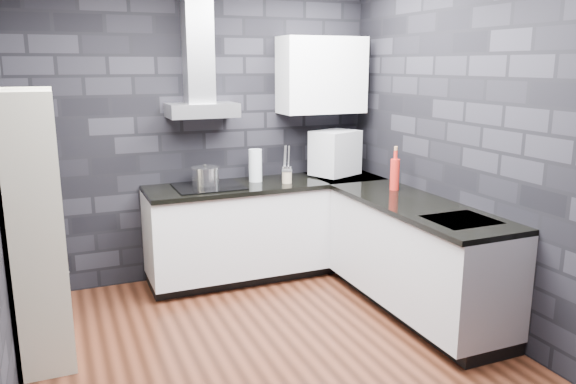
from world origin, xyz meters
TOP-DOWN VIEW (x-y plane):
  - ground at (0.00, 0.00)m, footprint 3.20×3.20m
  - wall_back at (0.00, 1.62)m, footprint 3.20×0.05m
  - wall_front at (0.00, -1.62)m, footprint 3.20×0.05m
  - wall_right at (1.62, 0.00)m, footprint 0.05×3.20m
  - toekick_back at (0.50, 1.34)m, footprint 2.18×0.50m
  - toekick_right at (1.34, 0.10)m, footprint 0.50×1.78m
  - counter_back_cab at (0.50, 1.30)m, footprint 2.20×0.60m
  - counter_right_cab at (1.30, 0.10)m, footprint 0.60×1.80m
  - counter_back_top at (0.50, 1.29)m, footprint 2.20×0.62m
  - counter_right_top at (1.29, 0.10)m, footprint 0.62×1.80m
  - counter_corner_top at (1.30, 1.30)m, footprint 0.62×0.62m
  - hood_body at (-0.05, 1.43)m, footprint 0.60×0.34m
  - hood_chimney at (-0.05, 1.50)m, footprint 0.24×0.20m
  - upper_cabinet at (1.10, 1.43)m, footprint 0.80×0.35m
  - cooktop at (-0.05, 1.30)m, footprint 0.58×0.50m
  - sink_rim at (1.30, -0.40)m, footprint 0.44×0.40m
  - pot at (-0.06, 1.37)m, footprint 0.31×0.31m
  - glass_vase at (0.41, 1.37)m, footprint 0.15×0.15m
  - storage_jar at (0.65, 1.20)m, footprint 0.11×0.11m
  - utensil_crock at (0.70, 1.34)m, footprint 0.13×0.13m
  - appliance_garage at (1.20, 1.32)m, footprint 0.51×0.46m
  - red_bottle at (1.39, 0.58)m, footprint 0.09×0.09m
  - bookshelf at (-1.42, 0.55)m, footprint 0.40×0.82m
  - fruit_bowl at (-1.42, 0.49)m, footprint 0.28×0.28m
  - book_red at (-1.44, 0.73)m, footprint 0.16×0.07m
  - book_second at (-1.42, 0.70)m, footprint 0.12×0.10m

SIDE VIEW (x-z plane):
  - ground at x=0.00m, z-range 0.00..0.00m
  - toekick_back at x=0.50m, z-range 0.00..0.10m
  - toekick_right at x=1.34m, z-range 0.00..0.10m
  - counter_back_cab at x=0.50m, z-range 0.10..0.86m
  - counter_right_cab at x=1.30m, z-range 0.10..0.86m
  - book_red at x=-1.44m, z-range 0.46..0.68m
  - book_second at x=-1.42m, z-range 0.50..0.69m
  - counter_back_top at x=0.50m, z-range 0.86..0.90m
  - counter_right_top at x=1.29m, z-range 0.86..0.90m
  - counter_corner_top at x=1.30m, z-range 0.86..0.90m
  - sink_rim at x=1.30m, z-range 0.89..0.90m
  - bookshelf at x=-1.42m, z-range 0.00..1.80m
  - cooktop at x=-0.05m, z-range 0.90..0.91m
  - fruit_bowl at x=-1.42m, z-range 0.91..0.97m
  - storage_jar at x=0.65m, z-range 0.90..1.01m
  - utensil_crock at x=0.70m, z-range 0.90..1.03m
  - pot at x=-0.06m, z-range 0.91..1.05m
  - red_bottle at x=1.39m, z-range 0.90..1.17m
  - glass_vase at x=0.41m, z-range 0.90..1.20m
  - appliance_garage at x=1.20m, z-range 0.92..1.33m
  - wall_back at x=0.00m, z-range 0.00..2.70m
  - wall_front at x=0.00m, z-range 0.00..2.70m
  - wall_right at x=1.62m, z-range 0.00..2.70m
  - hood_body at x=-0.05m, z-range 1.50..1.62m
  - upper_cabinet at x=1.10m, z-range 1.50..2.20m
  - hood_chimney at x=-0.05m, z-range 1.62..2.52m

